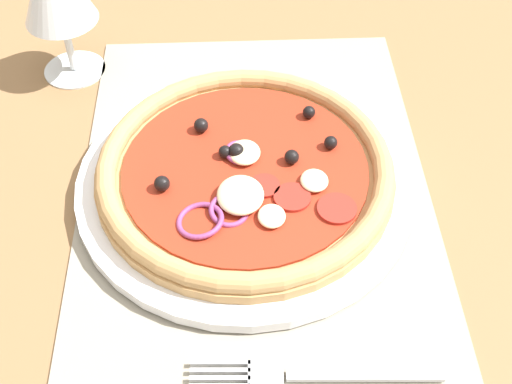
% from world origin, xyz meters
% --- Properties ---
extents(ground_plane, '(1.90, 1.40, 0.02)m').
position_xyz_m(ground_plane, '(0.00, 0.00, -0.01)').
color(ground_plane, olive).
extents(placemat, '(0.51, 0.31, 0.00)m').
position_xyz_m(placemat, '(0.00, 0.00, 0.00)').
color(placemat, gray).
rests_on(placemat, ground_plane).
extents(plate, '(0.30, 0.30, 0.01)m').
position_xyz_m(plate, '(0.04, 0.01, 0.01)').
color(plate, white).
rests_on(plate, placemat).
extents(pizza, '(0.26, 0.26, 0.03)m').
position_xyz_m(pizza, '(0.04, 0.01, 0.03)').
color(pizza, tan).
rests_on(pizza, plate).
extents(fork, '(0.02, 0.18, 0.00)m').
position_xyz_m(fork, '(-0.15, -0.03, 0.01)').
color(fork, silver).
rests_on(fork, placemat).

